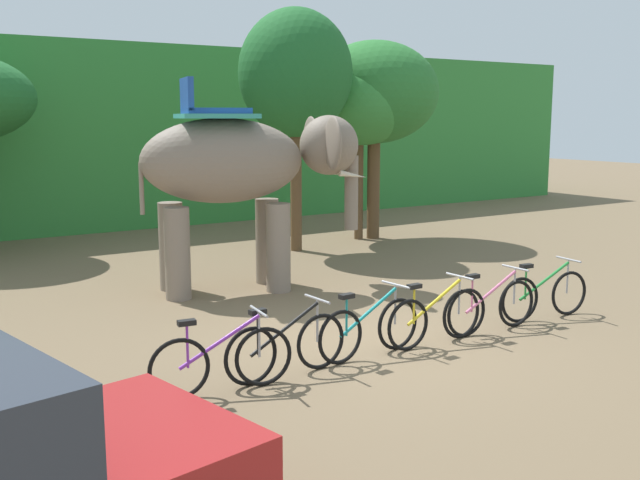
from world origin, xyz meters
TOP-DOWN VIEW (x-y plane):
  - ground_plane at (0.00, 0.00)m, footprint 80.00×80.00m
  - foliage_hedge at (0.00, 14.82)m, footprint 36.00×6.00m
  - tree_far_right at (2.90, 6.61)m, footprint 2.61×2.61m
  - tree_right at (5.12, 7.17)m, footprint 3.11×3.11m
  - tree_left at (5.51, 7.06)m, footprint 3.23×3.23m
  - elephant at (-0.00, 3.74)m, footprint 4.25×2.52m
  - bike_purple at (-2.61, -0.76)m, footprint 1.70×0.52m
  - bike_black at (-1.73, -0.71)m, footprint 1.71×0.52m
  - bike_teal at (-0.42, -0.65)m, footprint 1.71×0.52m
  - bike_yellow at (0.66, -0.71)m, footprint 1.71×0.52m
  - bike_pink at (1.76, -0.71)m, footprint 1.71×0.52m
  - bike_green at (2.98, -0.65)m, footprint 1.70×0.52m

SIDE VIEW (x-z plane):
  - ground_plane at x=0.00m, z-range 0.00..0.00m
  - bike_purple at x=-2.61m, z-range -0.07..0.85m
  - bike_black at x=-1.73m, z-range -0.07..0.85m
  - bike_teal at x=-0.42m, z-range -0.07..0.85m
  - bike_yellow at x=0.66m, z-range -0.07..0.85m
  - bike_pink at x=1.76m, z-range -0.07..0.85m
  - bike_green at x=2.98m, z-range -0.07..0.85m
  - elephant at x=0.00m, z-range 0.31..4.09m
  - foliage_hedge at x=0.00m, z-range 0.00..5.13m
  - tree_right at x=5.12m, z-range 1.19..5.80m
  - tree_left at x=5.51m, z-range 1.20..6.22m
  - tree_far_right at x=2.90m, z-range 1.30..6.86m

